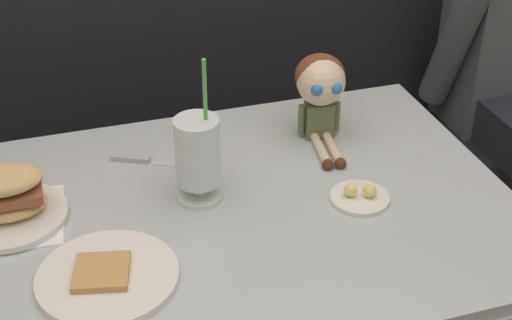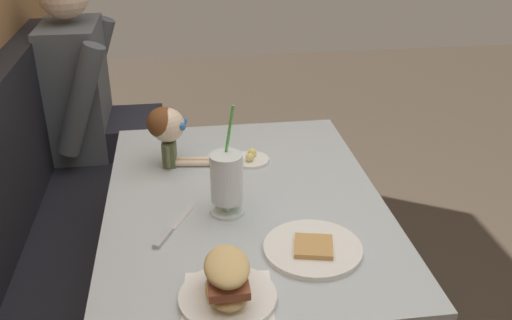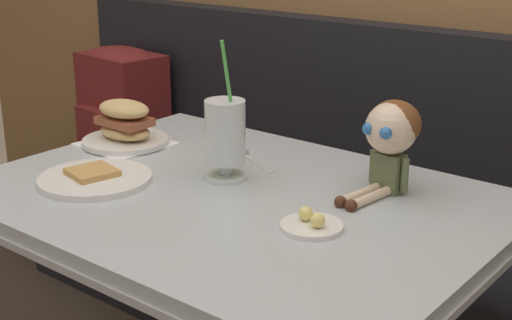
# 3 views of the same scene
# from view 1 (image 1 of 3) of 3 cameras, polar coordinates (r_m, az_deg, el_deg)

# --- Properties ---
(booth_bench) EXTENTS (2.60, 0.48, 1.00)m
(booth_bench) POSITION_cam_1_polar(r_m,az_deg,el_deg) (2.21, -5.65, -3.07)
(booth_bench) COLOR black
(booth_bench) RESTS_ON ground
(diner_table) EXTENTS (1.11, 0.81, 0.74)m
(diner_table) POSITION_cam_1_polar(r_m,az_deg,el_deg) (1.59, -1.11, -9.36)
(diner_table) COLOR #B2BCC1
(diner_table) RESTS_ON ground
(toast_plate) EXTENTS (0.25, 0.25, 0.03)m
(toast_plate) POSITION_cam_1_polar(r_m,az_deg,el_deg) (1.32, -11.51, -8.85)
(toast_plate) COLOR white
(toast_plate) RESTS_ON diner_table
(milkshake_glass) EXTENTS (0.10, 0.10, 0.32)m
(milkshake_glass) POSITION_cam_1_polar(r_m,az_deg,el_deg) (1.44, -4.54, 0.40)
(milkshake_glass) COLOR silver
(milkshake_glass) RESTS_ON diner_table
(sandwich_plate) EXTENTS (0.22, 0.22, 0.12)m
(sandwich_plate) POSITION_cam_1_polar(r_m,az_deg,el_deg) (1.48, -18.79, -3.02)
(sandwich_plate) COLOR white
(sandwich_plate) RESTS_ON diner_table
(butter_saucer) EXTENTS (0.12, 0.12, 0.04)m
(butter_saucer) POSITION_cam_1_polar(r_m,az_deg,el_deg) (1.49, 8.06, -2.82)
(butter_saucer) COLOR white
(butter_saucer) RESTS_ON diner_table
(butter_knife) EXTENTS (0.22, 0.12, 0.01)m
(butter_knife) POSITION_cam_1_polar(r_m,az_deg,el_deg) (1.62, -8.58, -0.02)
(butter_knife) COLOR silver
(butter_knife) RESTS_ON diner_table
(seated_doll) EXTENTS (0.12, 0.22, 0.20)m
(seated_doll) POSITION_cam_1_polar(r_m,az_deg,el_deg) (1.64, 5.06, 5.78)
(seated_doll) COLOR #5B6642
(seated_doll) RESTS_ON diner_table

